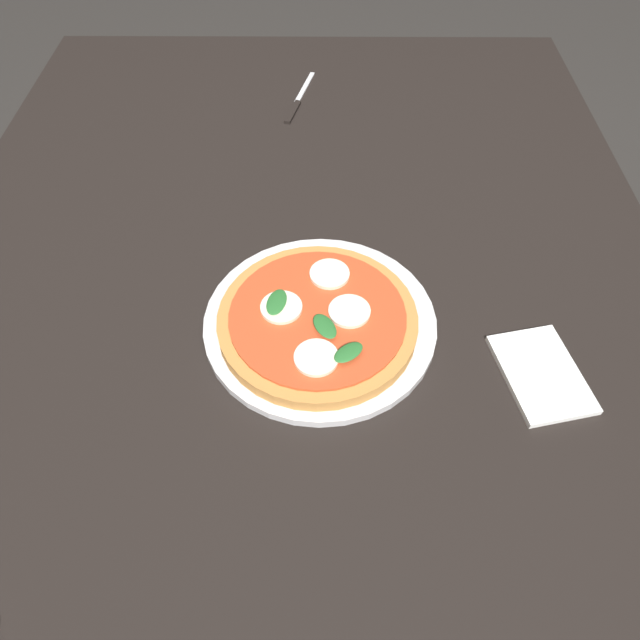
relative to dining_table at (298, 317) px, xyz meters
The scene contains 6 objects.
ground_plane 0.64m from the dining_table, ahead, with size 6.00×6.00×0.00m, color #2D2B28.
dining_table is the anchor object (origin of this frame).
serving_tray 0.13m from the dining_table, 22.48° to the left, with size 0.30×0.30×0.01m, color silver.
pizza 0.14m from the dining_table, 18.51° to the left, with size 0.25×0.25×0.03m.
napkin 0.35m from the dining_table, 62.38° to the left, with size 0.13×0.09×0.01m, color white.
knife 0.46m from the dining_table, behind, with size 0.19×0.06×0.01m.
Camera 1 is at (0.55, 0.04, 1.31)m, focal length 32.12 mm.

